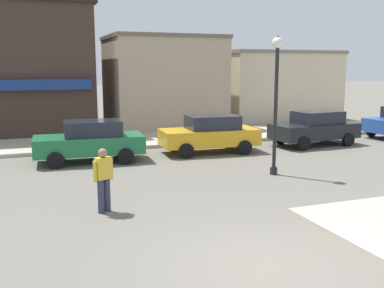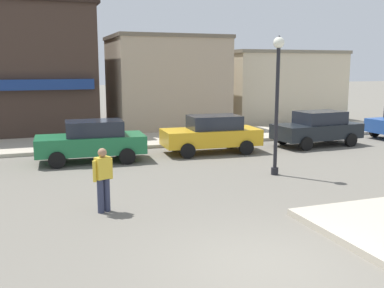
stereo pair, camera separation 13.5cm
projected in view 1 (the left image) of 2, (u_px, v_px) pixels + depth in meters
ground_plane at (269, 266)px, 8.13m from camera, size 160.00×160.00×0.00m
kerb_far at (117, 141)px, 21.13m from camera, size 80.00×4.00×0.15m
lamp_post at (276, 85)px, 14.49m from camera, size 0.36×0.36×4.54m
parked_car_nearest at (90, 141)px, 16.84m from camera, size 4.09×2.05×1.56m
parked_car_second at (210, 133)px, 18.63m from camera, size 4.09×2.06×1.56m
parked_car_third at (315, 128)px, 20.39m from camera, size 4.11×2.10×1.56m
pedestrian_crossing_near at (103, 178)px, 10.97m from camera, size 0.54×0.34×1.61m
building_storefront_left_near at (163, 83)px, 25.81m from camera, size 6.30×5.18×5.25m
building_storefront_left_mid at (268, 86)px, 30.34m from camera, size 7.65×6.67×4.53m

